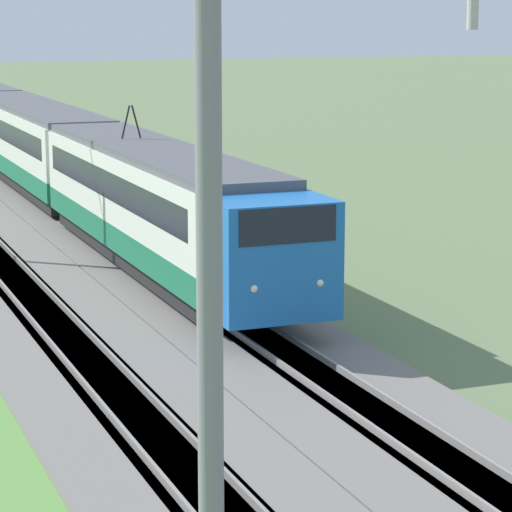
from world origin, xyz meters
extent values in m
cube|color=slate|center=(50.00, -4.44, 0.15)|extent=(240.00, 4.40, 0.30)
cube|color=#4C4238|center=(50.00, -4.44, 0.15)|extent=(240.00, 1.57, 0.30)
cube|color=gray|center=(50.00, -3.91, 0.38)|extent=(240.00, 0.07, 0.15)
cube|color=gray|center=(50.00, -4.98, 0.38)|extent=(240.00, 0.07, 0.15)
cube|color=blue|center=(23.91, -4.44, 2.40)|extent=(2.08, 2.87, 2.81)
cube|color=black|center=(23.60, -4.44, 3.35)|extent=(1.50, 2.39, 0.84)
sphere|color=#F2EAC6|center=(22.92, -3.62, 1.94)|extent=(0.20, 0.20, 0.20)
sphere|color=#F2EAC6|center=(22.92, -5.27, 1.94)|extent=(0.20, 0.20, 0.20)
cube|color=#196B47|center=(33.50, -4.44, 1.39)|extent=(17.10, 2.99, 0.79)
cube|color=silver|center=(33.50, -4.44, 2.80)|extent=(17.10, 2.99, 2.02)
cube|color=black|center=(33.50, -4.44, 2.96)|extent=(15.73, 3.01, 0.85)
cube|color=#515156|center=(33.50, -4.44, 3.93)|extent=(17.10, 2.75, 0.25)
cube|color=black|center=(33.50, -4.44, 0.72)|extent=(16.25, 2.54, 0.55)
cylinder|color=black|center=(26.75, -3.91, 0.88)|extent=(0.86, 0.12, 0.86)
cylinder|color=black|center=(26.75, -4.98, 0.88)|extent=(0.86, 0.12, 0.86)
cube|color=#196B47|center=(52.24, -4.44, 1.39)|extent=(19.18, 2.99, 0.79)
cube|color=silver|center=(52.24, -4.44, 2.80)|extent=(19.18, 2.99, 2.02)
cube|color=black|center=(52.24, -4.44, 2.96)|extent=(17.65, 3.01, 0.85)
cube|color=#515156|center=(52.24, -4.44, 3.93)|extent=(19.18, 2.75, 0.25)
cube|color=black|center=(52.24, -4.44, 0.72)|extent=(18.22, 2.54, 0.55)
cylinder|color=black|center=(36.07, -4.27, 4.61)|extent=(0.06, 0.33, 1.08)
cylinder|color=black|center=(36.07, -4.62, 4.61)|extent=(0.06, 0.33, 1.08)
cube|color=black|center=(26.75, -4.44, 0.00)|extent=(0.10, 0.10, 0.00)
cylinder|color=slate|center=(7.04, 2.91, 4.61)|extent=(0.22, 0.22, 9.21)
cylinder|color=#B2ADA8|center=(7.04, 0.51, 8.11)|extent=(0.10, 0.10, 0.30)
camera|label=1|loc=(-2.12, 6.07, 8.11)|focal=85.00mm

